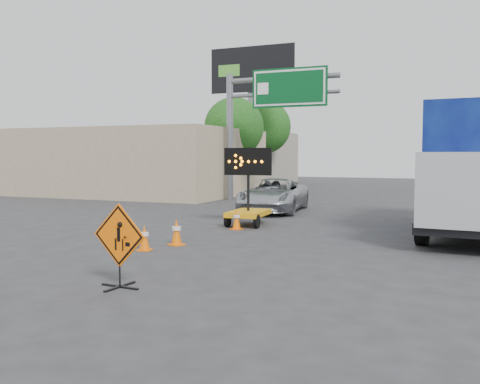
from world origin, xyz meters
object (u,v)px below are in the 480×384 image
Objects in this scene: construction_sign at (119,243)px; box_truck at (476,176)px; pickup_truck at (274,195)px; arrow_board at (248,208)px.

construction_sign is 0.18× the size of box_truck.
box_truck reaches higher than pickup_truck.
pickup_truck is at bearing 157.81° from box_truck.
construction_sign reaches higher than pickup_truck.
construction_sign is 0.30× the size of pickup_truck.
pickup_truck is 8.89m from box_truck.
arrow_board is 0.52× the size of pickup_truck.
construction_sign is 0.58× the size of arrow_board.
pickup_truck is at bearing 102.36° from construction_sign.
pickup_truck is (-0.71, 4.64, 0.10)m from arrow_board.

